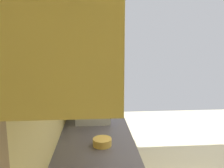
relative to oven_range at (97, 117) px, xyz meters
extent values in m
cube|color=#E9D079|center=(-1.63, 0.38, 0.87)|extent=(4.33, 0.12, 2.66)
cube|color=#4E4A54|center=(-2.03, 0.02, 0.42)|extent=(3.41, 0.62, 0.02)
cube|color=#332819|center=(-1.18, -0.27, -0.03)|extent=(0.01, 0.01, 0.80)
cube|color=#332819|center=(-0.76, -0.27, -0.03)|extent=(0.01, 0.01, 0.80)
cube|color=#E3CD71|center=(-2.03, 0.15, 1.34)|extent=(2.27, 0.34, 0.56)
cube|color=black|center=(0.00, 0.00, -0.02)|extent=(0.66, 0.64, 0.89)
cube|color=black|center=(0.00, -0.33, -0.06)|extent=(0.51, 0.01, 0.49)
cube|color=black|center=(0.00, 0.00, 0.44)|extent=(0.63, 0.61, 0.02)
cube|color=black|center=(0.00, 0.30, 0.52)|extent=(0.63, 0.04, 0.18)
cylinder|color=#38383D|center=(-0.15, -0.12, 0.45)|extent=(0.11, 0.11, 0.01)
cylinder|color=#38383D|center=(0.15, -0.12, 0.45)|extent=(0.11, 0.11, 0.01)
cylinder|color=#38383D|center=(-0.15, 0.11, 0.45)|extent=(0.11, 0.11, 0.01)
cylinder|color=#38383D|center=(0.15, 0.11, 0.45)|extent=(0.11, 0.11, 0.01)
cube|color=#B7BABF|center=(-1.31, 0.04, 0.59)|extent=(0.44, 0.33, 0.33)
cube|color=black|center=(-1.35, -0.13, 0.59)|extent=(0.27, 0.01, 0.23)
cube|color=#2D2D33|center=(-1.14, -0.13, 0.59)|extent=(0.08, 0.01, 0.23)
cylinder|color=gold|center=(-1.94, -0.03, 0.46)|extent=(0.14, 0.14, 0.06)
cylinder|color=gold|center=(-1.94, -0.03, 0.47)|extent=(0.12, 0.12, 0.03)
camera|label=1|loc=(-3.49, 0.02, 1.17)|focal=34.83mm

